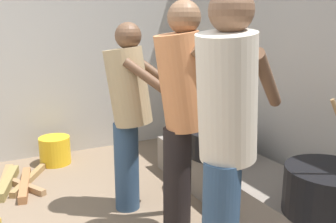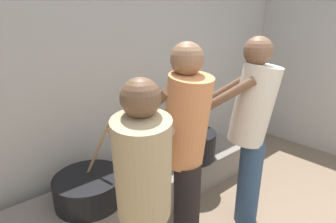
{
  "view_description": "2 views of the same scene",
  "coord_description": "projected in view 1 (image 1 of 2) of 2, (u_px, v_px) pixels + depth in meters",
  "views": [
    {
      "loc": [
        1.81,
        0.2,
        1.5
      ],
      "look_at": [
        -0.49,
        1.37,
        0.88
      ],
      "focal_mm": 39.15,
      "sensor_mm": 36.0,
      "label": 1
    },
    {
      "loc": [
        -1.5,
        0.2,
        1.74
      ],
      "look_at": [
        -0.22,
        1.68,
        1.09
      ],
      "focal_mm": 27.74,
      "sensor_mm": 36.0,
      "label": 2
    }
  ],
  "objects": [
    {
      "name": "hearth_ledge",
      "position": [
        265.0,
        198.0,
        2.87
      ],
      "size": [
        2.65,
        0.6,
        0.34
      ],
      "primitive_type": "cube",
      "color": "slate",
      "rests_on": "ground_plane"
    },
    {
      "name": "cooking_pot_main",
      "position": [
        218.0,
        142.0,
        3.3
      ],
      "size": [
        0.57,
        0.57,
        0.68
      ],
      "color": "black",
      "rests_on": "hearth_ledge"
    },
    {
      "name": "cooking_pot_secondary",
      "position": [
        328.0,
        191.0,
        2.25
      ],
      "size": [
        0.53,
        0.53,
        0.75
      ],
      "color": "black",
      "rests_on": "hearth_ledge"
    },
    {
      "name": "cook_in_tan_shirt",
      "position": [
        129.0,
        107.0,
        2.86
      ],
      "size": [
        0.63,
        0.7,
        1.51
      ],
      "color": "navy",
      "rests_on": "ground_plane"
    },
    {
      "name": "cook_in_cream_shirt",
      "position": [
        226.0,
        131.0,
        1.87
      ],
      "size": [
        0.65,
        0.75,
        1.67
      ],
      "color": "navy",
      "rests_on": "ground_plane"
    },
    {
      "name": "cook_in_orange_shirt",
      "position": [
        182.0,
        107.0,
        2.49
      ],
      "size": [
        0.43,
        0.72,
        1.65
      ],
      "color": "black",
      "rests_on": "ground_plane"
    },
    {
      "name": "bucket_yellow_plastic",
      "position": [
        55.0,
        150.0,
        4.0
      ],
      "size": [
        0.33,
        0.33,
        0.3
      ],
      "primitive_type": "cylinder",
      "color": "gold",
      "rests_on": "ground_plane"
    },
    {
      "name": "firewood_pile",
      "position": [
        16.0,
        182.0,
        3.47
      ],
      "size": [
        0.86,
        0.53,
        0.08
      ],
      "color": "#9D663D",
      "rests_on": "ground_plane"
    }
  ]
}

